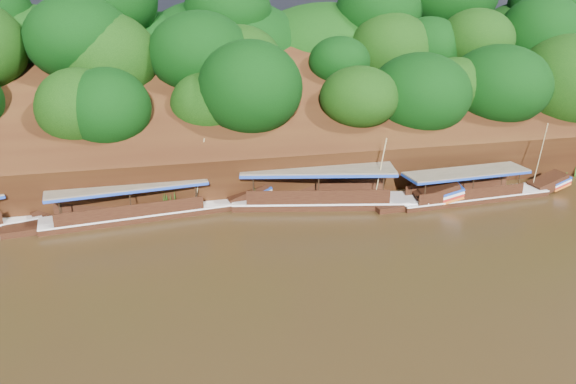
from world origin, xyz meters
name	(u,v)px	position (x,y,z in m)	size (l,w,h in m)	color
ground	(389,252)	(0.00, 0.00, 0.00)	(160.00, 160.00, 0.00)	black
riverbank	(292,131)	(-0.01, 22.73, 1.89)	(120.00, 30.06, 19.40)	black
boat_0	(481,192)	(10.01, 6.65, 0.50)	(13.75, 2.80, 5.96)	black
boat_1	(341,197)	(-0.23, 7.87, 0.62)	(16.01, 5.55, 5.54)	black
boat_2	(155,208)	(-12.87, 8.98, 0.54)	(15.33, 3.80, 5.33)	black
reeds	(305,189)	(-2.43, 9.33, 0.89)	(49.29, 2.48, 1.91)	#265816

